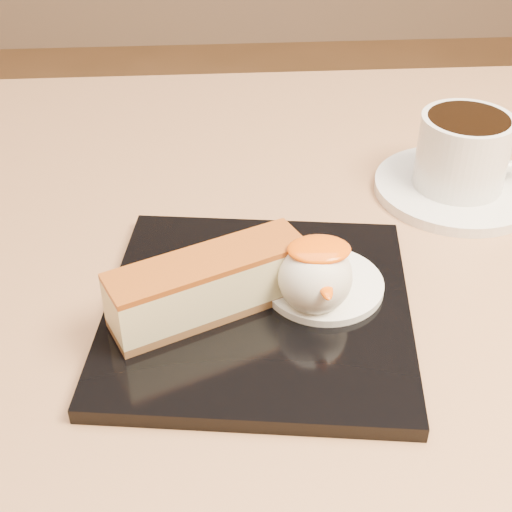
{
  "coord_description": "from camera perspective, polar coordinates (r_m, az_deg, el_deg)",
  "views": [
    {
      "loc": [
        -0.07,
        -0.46,
        1.07
      ],
      "look_at": [
        -0.04,
        -0.04,
        0.76
      ],
      "focal_mm": 50.0,
      "sensor_mm": 36.0,
      "label": 1
    }
  ],
  "objects": [
    {
      "name": "mango_sauce",
      "position": [
        0.49,
        5.07,
        0.53
      ],
      "size": [
        0.04,
        0.03,
        0.01
      ],
      "primitive_type": "ellipsoid",
      "color": "#FF5D08",
      "rests_on": "ice_cream_scoop"
    },
    {
      "name": "ice_cream_scoop",
      "position": [
        0.5,
        4.74,
        -1.67
      ],
      "size": [
        0.05,
        0.05,
        0.05
      ],
      "primitive_type": "sphere",
      "color": "white",
      "rests_on": "cream_smear"
    },
    {
      "name": "dessert_plate",
      "position": [
        0.52,
        0.15,
        -4.29
      ],
      "size": [
        0.25,
        0.25,
        0.01
      ],
      "primitive_type": "cube",
      "rotation": [
        0.0,
        0.0,
        -0.13
      ],
      "color": "black",
      "rests_on": "table"
    },
    {
      "name": "coffee_cup",
      "position": [
        0.67,
        16.39,
        8.13
      ],
      "size": [
        0.11,
        0.08,
        0.07
      ],
      "rotation": [
        0.0,
        0.0,
        0.05
      ],
      "color": "white",
      "rests_on": "saucer"
    },
    {
      "name": "saucer",
      "position": [
        0.69,
        15.68,
        5.25
      ],
      "size": [
        0.15,
        0.15,
        0.01
      ],
      "primitive_type": "cylinder",
      "color": "white",
      "rests_on": "table"
    },
    {
      "name": "cream_smear",
      "position": [
        0.53,
        5.4,
        -2.26
      ],
      "size": [
        0.09,
        0.09,
        0.01
      ],
      "primitive_type": "cylinder",
      "color": "white",
      "rests_on": "dessert_plate"
    },
    {
      "name": "mint_sprig",
      "position": [
        0.55,
        2.02,
        -0.51
      ],
      "size": [
        0.03,
        0.02,
        0.0
      ],
      "color": "green",
      "rests_on": "cream_smear"
    },
    {
      "name": "cheesecake",
      "position": [
        0.5,
        -3.81,
        -2.32
      ],
      "size": [
        0.15,
        0.09,
        0.05
      ],
      "rotation": [
        0.0,
        0.0,
        0.43
      ],
      "color": "brown",
      "rests_on": "dessert_plate"
    },
    {
      "name": "table",
      "position": [
        0.68,
        3.22,
        -10.96
      ],
      "size": [
        0.8,
        0.8,
        0.72
      ],
      "color": "black",
      "rests_on": "ground"
    }
  ]
}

